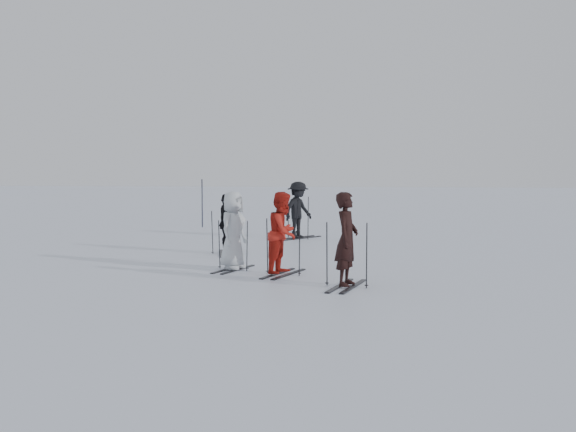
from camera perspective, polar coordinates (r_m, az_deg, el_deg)
The scene contains 12 objects.
ground at distance 17.37m, azimuth -0.40°, elevation -3.52°, with size 120.00×120.00×0.00m, color silver.
skier_near_dark at distance 13.54m, azimuth 4.66°, elevation -1.94°, with size 0.64×0.42×1.75m, color black.
skier_red at distance 15.03m, azimuth -0.38°, elevation -1.43°, with size 0.83×0.64×1.70m, color #B31D14.
skier_grey at distance 15.76m, azimuth -4.37°, elevation -1.22°, with size 0.82×0.54×1.69m, color silver.
skier_uphill_left at distance 18.62m, azimuth -4.92°, elevation -0.67°, with size 0.89×0.37×1.52m, color black.
skier_uphill_far at distance 22.50m, azimuth 0.80°, elevation 0.43°, with size 1.13×0.65×1.75m, color black.
skis_near_dark at distance 13.57m, azimuth 4.65°, elevation -2.97°, with size 0.91×1.72×1.26m, color black, non-canonical shape.
skis_red at distance 15.05m, azimuth -0.38°, elevation -2.36°, with size 0.88×1.66×1.21m, color black, non-canonical shape.
skis_grey at distance 15.79m, azimuth -4.36°, elevation -2.24°, with size 0.81×1.53×1.12m, color black, non-canonical shape.
skis_uphill_left at distance 18.64m, azimuth -4.92°, elevation -1.23°, with size 0.84×1.59×1.16m, color black, non-canonical shape.
skis_uphill_far at distance 22.52m, azimuth 0.80°, elevation -0.06°, with size 0.99×1.87×1.36m, color black, non-canonical shape.
piste_marker at distance 26.82m, azimuth -6.80°, elevation 1.01°, with size 0.04×0.04×1.77m, color black.
Camera 1 is at (2.19, -17.08, 2.27)m, focal length 45.00 mm.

